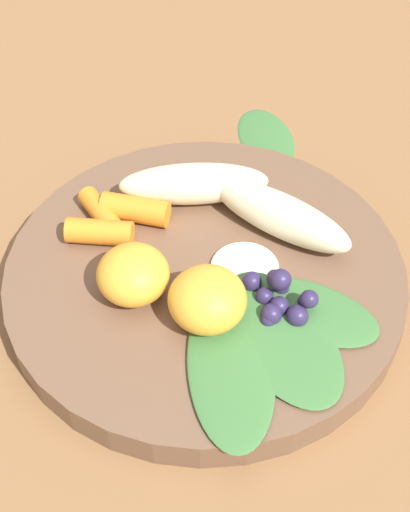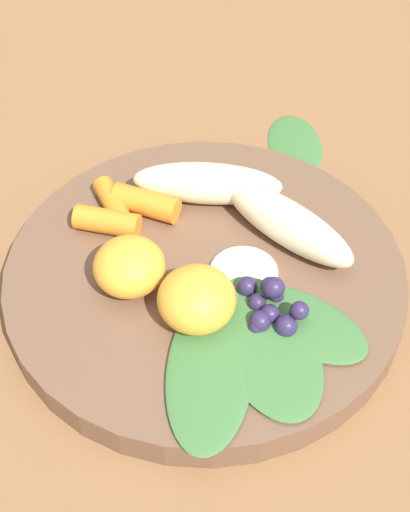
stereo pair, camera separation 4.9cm
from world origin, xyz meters
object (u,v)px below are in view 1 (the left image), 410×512
(bowl, at_px, (205,277))
(kale_leaf_stray, at_px, (266,136))
(orange_segment_near, at_px, (207,299))
(banana_peeled_right, at_px, (278,213))
(banana_peeled_left, at_px, (194,184))

(bowl, relative_size, kale_leaf_stray, 3.22)
(orange_segment_near, xyz_separation_m, kale_leaf_stray, (0.17, 0.16, -0.04))
(banana_peeled_right, bearing_deg, bowl, 70.88)
(banana_peeled_left, bearing_deg, bowl, 93.53)
(banana_peeled_right, relative_size, kale_leaf_stray, 1.29)
(bowl, bearing_deg, banana_peeled_right, 2.76)
(banana_peeled_left, xyz_separation_m, kale_leaf_stray, (0.11, 0.06, -0.04))
(banana_peeled_right, distance_m, kale_leaf_stray, 0.14)
(bowl, height_order, banana_peeled_left, banana_peeled_left)
(bowl, relative_size, banana_peeled_left, 2.49)
(bowl, relative_size, orange_segment_near, 5.52)
(banana_peeled_left, relative_size, orange_segment_near, 2.22)
(banana_peeled_right, height_order, orange_segment_near, orange_segment_near)
(banana_peeled_left, height_order, banana_peeled_right, same)
(banana_peeled_left, xyz_separation_m, orange_segment_near, (-0.05, -0.10, 0.00))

